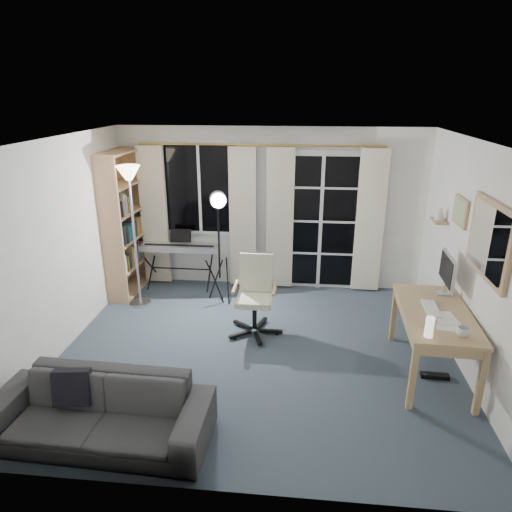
{
  "coord_description": "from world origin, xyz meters",
  "views": [
    {
      "loc": [
        0.46,
        -4.6,
        2.87
      ],
      "look_at": [
        -0.05,
        0.35,
        1.06
      ],
      "focal_mm": 32.0,
      "sensor_mm": 36.0,
      "label": 1
    }
  ],
  "objects_px": {
    "bookshelf": "(122,228)",
    "keyboard_piano": "(180,248)",
    "monitor": "(447,271)",
    "office_chair": "(256,287)",
    "studio_light": "(218,213)",
    "sofa": "(98,403)",
    "mug": "(463,331)",
    "torchiere_lamp": "(131,195)",
    "desk": "(435,319)"
  },
  "relations": [
    {
      "from": "studio_light",
      "to": "torchiere_lamp",
      "type": "bearing_deg",
      "value": 171.18
    },
    {
      "from": "desk",
      "to": "bookshelf",
      "type": "bearing_deg",
      "value": 158.94
    },
    {
      "from": "torchiere_lamp",
      "to": "monitor",
      "type": "xyz_separation_m",
      "value": [
        3.86,
        -0.87,
        -0.57
      ]
    },
    {
      "from": "monitor",
      "to": "studio_light",
      "type": "bearing_deg",
      "value": 162.18
    },
    {
      "from": "torchiere_lamp",
      "to": "sofa",
      "type": "bearing_deg",
      "value": -77.76
    },
    {
      "from": "bookshelf",
      "to": "sofa",
      "type": "bearing_deg",
      "value": -71.55
    },
    {
      "from": "torchiere_lamp",
      "to": "keyboard_piano",
      "type": "distance_m",
      "value": 1.2
    },
    {
      "from": "torchiere_lamp",
      "to": "studio_light",
      "type": "relative_size",
      "value": 1.18
    },
    {
      "from": "keyboard_piano",
      "to": "office_chair",
      "type": "bearing_deg",
      "value": -42.78
    },
    {
      "from": "bookshelf",
      "to": "office_chair",
      "type": "height_order",
      "value": "bookshelf"
    },
    {
      "from": "torchiere_lamp",
      "to": "mug",
      "type": "xyz_separation_m",
      "value": [
        3.76,
        -1.82,
        -0.79
      ]
    },
    {
      "from": "mug",
      "to": "studio_light",
      "type": "bearing_deg",
      "value": 143.28
    },
    {
      "from": "keyboard_piano",
      "to": "mug",
      "type": "height_order",
      "value": "keyboard_piano"
    },
    {
      "from": "torchiere_lamp",
      "to": "sofa",
      "type": "distance_m",
      "value": 2.96
    },
    {
      "from": "torchiere_lamp",
      "to": "sofa",
      "type": "height_order",
      "value": "torchiere_lamp"
    },
    {
      "from": "bookshelf",
      "to": "studio_light",
      "type": "bearing_deg",
      "value": -9.31
    },
    {
      "from": "desk",
      "to": "monitor",
      "type": "height_order",
      "value": "monitor"
    },
    {
      "from": "studio_light",
      "to": "desk",
      "type": "distance_m",
      "value": 2.99
    },
    {
      "from": "torchiere_lamp",
      "to": "keyboard_piano",
      "type": "xyz_separation_m",
      "value": [
        0.45,
        0.61,
        -0.93
      ]
    },
    {
      "from": "torchiere_lamp",
      "to": "studio_light",
      "type": "xyz_separation_m",
      "value": [
        1.14,
        0.14,
        -0.25
      ]
    },
    {
      "from": "mug",
      "to": "sofa",
      "type": "relative_size",
      "value": 0.06
    },
    {
      "from": "sofa",
      "to": "keyboard_piano",
      "type": "bearing_deg",
      "value": 94.25
    },
    {
      "from": "monitor",
      "to": "sofa",
      "type": "height_order",
      "value": "monitor"
    },
    {
      "from": "studio_light",
      "to": "monitor",
      "type": "xyz_separation_m",
      "value": [
        2.72,
        -1.01,
        -0.32
      ]
    },
    {
      "from": "mug",
      "to": "monitor",
      "type": "bearing_deg",
      "value": 84.2
    },
    {
      "from": "keyboard_piano",
      "to": "monitor",
      "type": "bearing_deg",
      "value": -23.35
    },
    {
      "from": "bookshelf",
      "to": "monitor",
      "type": "height_order",
      "value": "bookshelf"
    },
    {
      "from": "bookshelf",
      "to": "torchiere_lamp",
      "type": "bearing_deg",
      "value": -49.13
    },
    {
      "from": "torchiere_lamp",
      "to": "monitor",
      "type": "bearing_deg",
      "value": -12.71
    },
    {
      "from": "studio_light",
      "to": "mug",
      "type": "relative_size",
      "value": 13.82
    },
    {
      "from": "torchiere_lamp",
      "to": "bookshelf",
      "type": "bearing_deg",
      "value": 129.11
    },
    {
      "from": "torchiere_lamp",
      "to": "desk",
      "type": "height_order",
      "value": "torchiere_lamp"
    },
    {
      "from": "bookshelf",
      "to": "monitor",
      "type": "distance_m",
      "value": 4.4
    },
    {
      "from": "torchiere_lamp",
      "to": "mug",
      "type": "distance_m",
      "value": 4.25
    },
    {
      "from": "monitor",
      "to": "desk",
      "type": "bearing_deg",
      "value": -111.1
    },
    {
      "from": "keyboard_piano",
      "to": "sofa",
      "type": "xyz_separation_m",
      "value": [
        0.13,
        -3.25,
        -0.27
      ]
    },
    {
      "from": "monitor",
      "to": "sofa",
      "type": "relative_size",
      "value": 0.28
    },
    {
      "from": "studio_light",
      "to": "monitor",
      "type": "relative_size",
      "value": 3.14
    },
    {
      "from": "bookshelf",
      "to": "keyboard_piano",
      "type": "bearing_deg",
      "value": 14.44
    },
    {
      "from": "office_chair",
      "to": "monitor",
      "type": "relative_size",
      "value": 1.87
    },
    {
      "from": "mug",
      "to": "bookshelf",
      "type": "bearing_deg",
      "value": 151.32
    },
    {
      "from": "office_chair",
      "to": "studio_light",
      "type": "bearing_deg",
      "value": 129.58
    },
    {
      "from": "keyboard_piano",
      "to": "mug",
      "type": "bearing_deg",
      "value": -36.16
    },
    {
      "from": "bookshelf",
      "to": "studio_light",
      "type": "xyz_separation_m",
      "value": [
        1.48,
        -0.29,
        0.33
      ]
    },
    {
      "from": "torchiere_lamp",
      "to": "mug",
      "type": "bearing_deg",
      "value": -25.83
    },
    {
      "from": "bookshelf",
      "to": "desk",
      "type": "height_order",
      "value": "bookshelf"
    },
    {
      "from": "studio_light",
      "to": "office_chair",
      "type": "height_order",
      "value": "studio_light"
    },
    {
      "from": "studio_light",
      "to": "monitor",
      "type": "distance_m",
      "value": 2.92
    },
    {
      "from": "office_chair",
      "to": "mug",
      "type": "height_order",
      "value": "office_chair"
    },
    {
      "from": "desk",
      "to": "sofa",
      "type": "relative_size",
      "value": 0.73
    }
  ]
}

